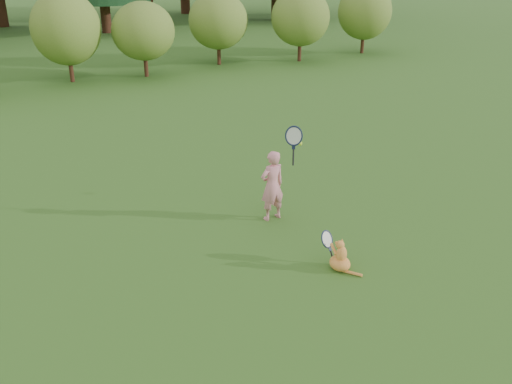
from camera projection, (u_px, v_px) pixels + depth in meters
ground at (271, 257)px, 8.39m from camera, size 100.00×100.00×0.00m
shrub_row at (60, 40)px, 18.15m from camera, size 28.00×3.00×2.80m
child at (273, 184)px, 9.31m from camera, size 0.66×0.42×1.80m
cat at (340, 254)px, 7.99m from camera, size 0.35×0.68×0.62m
tennis_ball at (300, 143)px, 9.82m from camera, size 0.07×0.07×0.07m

